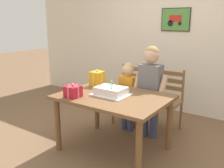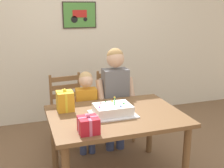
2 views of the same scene
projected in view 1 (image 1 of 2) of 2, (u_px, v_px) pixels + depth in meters
ground_plane at (113, 149)px, 3.26m from camera, size 20.00×20.00×0.00m
back_wall at (173, 39)px, 4.42m from camera, size 6.40×0.11×2.60m
dining_table at (114, 103)px, 3.10m from camera, size 1.32×0.97×0.73m
birthday_cake at (111, 91)px, 3.08m from camera, size 0.44×0.34×0.19m
gift_box_red_large at (97, 79)px, 3.52m from camera, size 0.17×0.18×0.24m
gift_box_beside_cake at (73, 91)px, 2.99m from camera, size 0.17×0.17×0.17m
chair_left at (130, 94)px, 4.06m from camera, size 0.46×0.46×0.92m
chair_right at (166, 100)px, 3.72m from camera, size 0.42×0.42×0.92m
child_older at (150, 83)px, 3.43m from camera, size 0.47×0.27×1.29m
child_younger at (128, 90)px, 3.67m from camera, size 0.39×0.23×1.04m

